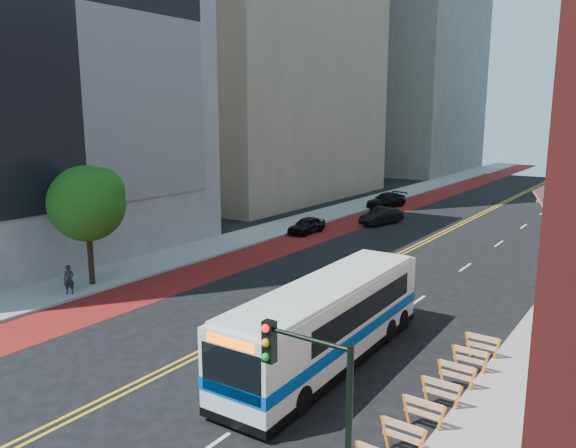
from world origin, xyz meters
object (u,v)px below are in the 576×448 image
at_px(transit_bus, 329,321).
at_px(pedestrian, 69,279).
at_px(street_tree, 88,201).
at_px(car_c, 386,200).
at_px(traffic_signal, 312,400).
at_px(car_a, 307,225).
at_px(car_b, 381,216).

relative_size(transit_bus, pedestrian, 7.68).
xyz_separation_m(street_tree, car_c, (1.94, 34.38, -4.18)).
relative_size(traffic_signal, transit_bus, 0.42).
bearing_deg(car_a, car_b, 65.53).
bearing_deg(pedestrian, street_tree, 63.23).
xyz_separation_m(transit_bus, car_c, (-14.00, 35.23, -0.97)).
relative_size(transit_bus, car_a, 3.10).
relative_size(car_c, pedestrian, 3.24).
xyz_separation_m(car_a, car_c, (-0.18, 15.48, 0.08)).
bearing_deg(pedestrian, car_b, 38.95).
bearing_deg(traffic_signal, street_tree, 155.18).
distance_m(car_c, pedestrian, 36.23).
bearing_deg(transit_bus, car_a, 123.35).
bearing_deg(car_c, transit_bus, -56.64).
bearing_deg(street_tree, car_b, 78.02).
distance_m(traffic_signal, transit_bus, 10.10).
xyz_separation_m(street_tree, traffic_signal, (20.66, -9.55, -1.19)).
bearing_deg(car_a, pedestrian, -93.17).
height_order(traffic_signal, transit_bus, traffic_signal).
bearing_deg(car_c, car_a, -77.66).
xyz_separation_m(street_tree, car_b, (5.48, 25.83, -4.19)).
relative_size(car_a, pedestrian, 2.47).
relative_size(car_b, pedestrian, 2.82).
bearing_deg(transit_bus, pedestrian, -178.05).
bearing_deg(car_b, transit_bus, -54.60).
distance_m(traffic_signal, car_b, 38.62).
xyz_separation_m(traffic_signal, car_c, (-18.71, 43.93, -2.99)).
xyz_separation_m(car_b, pedestrian, (-5.03, -27.66, 0.20)).
bearing_deg(street_tree, car_c, 86.76).
distance_m(car_b, pedestrian, 28.11).
relative_size(car_b, car_c, 0.87).
relative_size(traffic_signal, car_b, 1.15).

